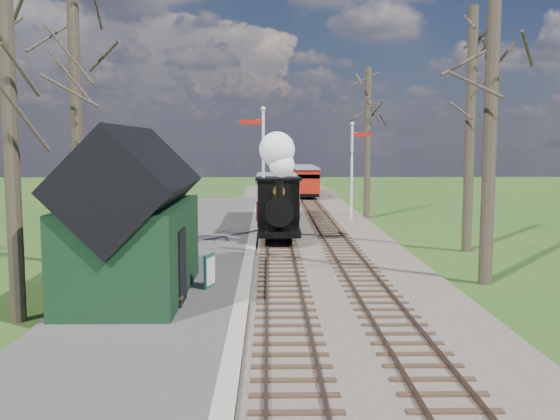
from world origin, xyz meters
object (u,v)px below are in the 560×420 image
(red_carriage_b, at_px, (303,178))
(semaphore_near, at_px, (262,162))
(semaphore_far, at_px, (353,164))
(bench, at_px, (169,286))
(sign_board, at_px, (210,271))
(station_shed, at_px, (133,222))
(person, at_px, (180,261))
(locomotive, at_px, (278,195))
(coach, at_px, (277,197))
(red_carriage_a, at_px, (306,182))

(red_carriage_b, bearing_deg, semaphore_near, -97.31)
(semaphore_far, bearing_deg, bench, -111.76)
(semaphore_near, distance_m, sign_board, 11.68)
(station_shed, bearing_deg, semaphore_near, 73.62)
(person, bearing_deg, locomotive, -21.26)
(coach, relative_size, sign_board, 7.62)
(locomotive, height_order, red_carriage_a, locomotive)
(station_shed, xyz_separation_m, semaphore_far, (8.67, 18.00, 1.08))
(sign_board, bearing_deg, bench, -119.37)
(red_carriage_a, relative_size, red_carriage_b, 1.00)
(semaphore_near, xyz_separation_m, semaphore_far, (5.14, 6.00, -0.27))
(person, bearing_deg, red_carriage_a, -12.10)
(red_carriage_a, height_order, red_carriage_b, same)
(bench, bearing_deg, semaphore_far, 68.24)
(sign_board, relative_size, person, 0.70)
(semaphore_near, bearing_deg, locomotive, -67.20)
(station_shed, xyz_separation_m, semaphore_near, (3.53, 12.00, 1.35))
(semaphore_near, bearing_deg, station_shed, -106.38)
(red_carriage_a, height_order, person, red_carriage_a)
(coach, bearing_deg, semaphore_near, -100.22)
(station_shed, relative_size, bench, 3.80)
(red_carriage_b, bearing_deg, semaphore_far, -85.00)
(locomotive, xyz_separation_m, bench, (-3.16, -11.11, -1.57))
(locomotive, bearing_deg, person, -109.57)
(station_shed, height_order, coach, station_shed)
(locomotive, bearing_deg, station_shed, -112.79)
(bench, bearing_deg, sign_board, 60.63)
(station_shed, distance_m, bench, 2.18)
(sign_board, bearing_deg, station_shed, -159.21)
(sign_board, bearing_deg, red_carriage_b, 82.67)
(station_shed, bearing_deg, red_carriage_b, 79.78)
(person, bearing_deg, red_carriage_b, -10.58)
(station_shed, relative_size, red_carriage_b, 1.31)
(station_shed, distance_m, locomotive, 11.06)
(red_carriage_a, bearing_deg, sign_board, -98.58)
(coach, distance_m, red_carriage_b, 22.15)
(semaphore_near, height_order, bench, semaphore_near)
(semaphore_far, height_order, person, semaphore_far)
(station_shed, relative_size, semaphore_near, 1.01)
(red_carriage_b, distance_m, sign_board, 37.79)
(semaphore_near, relative_size, red_carriage_a, 1.29)
(coach, distance_m, sign_board, 15.66)
(semaphore_far, bearing_deg, coach, -158.38)
(red_carriage_b, xyz_separation_m, sign_board, (-4.82, -37.47, -0.72))
(semaphore_near, bearing_deg, semaphore_far, 49.40)
(red_carriage_a, relative_size, bench, 2.90)
(locomotive, xyz_separation_m, person, (-3.17, -8.91, -1.28))
(semaphore_near, distance_m, person, 11.31)
(bench, bearing_deg, station_shed, 141.13)
(bench, bearing_deg, locomotive, 74.10)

